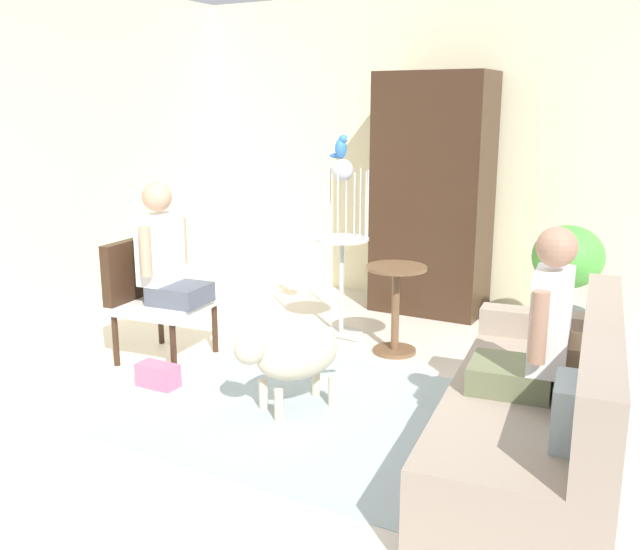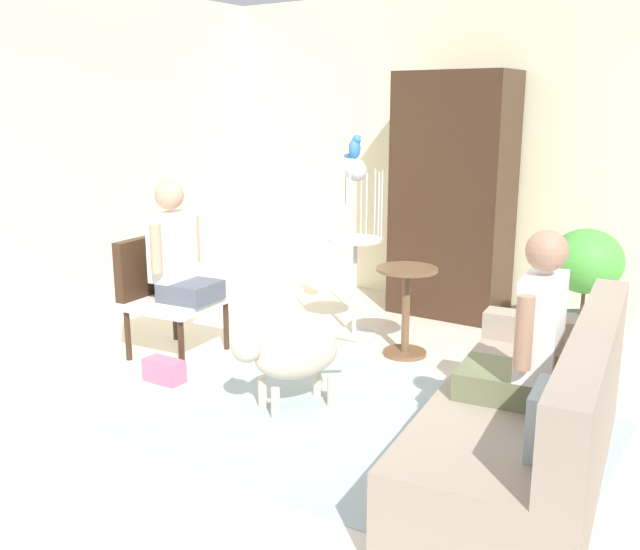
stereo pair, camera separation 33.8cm
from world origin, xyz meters
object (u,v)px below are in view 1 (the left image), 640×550
couch (541,416)px  bird_cage_stand (342,243)px  person_on_couch (538,330)px  parrot (341,147)px  handbag (158,375)px  armchair (151,290)px  round_end_table (396,302)px  dog (293,355)px  potted_plant (567,270)px  person_on_armchair (166,254)px  armoire_cabinet (432,195)px

couch → bird_cage_stand: bearing=142.5°
person_on_couch → parrot: (-1.86, 1.48, 0.76)m
bird_cage_stand → parrot: (-0.01, 0.00, 0.75)m
person_on_couch → handbag: 2.53m
armchair → parrot: parrot is taller
round_end_table → dog: (-0.15, -1.26, -0.04)m
bird_cage_stand → person_on_couch: bearing=-38.6°
couch → person_on_couch: size_ratio=2.48×
bird_cage_stand → parrot: size_ratio=7.76×
person_on_couch → parrot: parrot is taller
person_on_couch → handbag: bearing=-178.4°
armchair → dog: (1.41, -0.31, -0.16)m
round_end_table → armchair: bearing=-148.7°
potted_plant → parrot: bearing=-158.2°
person_on_armchair → round_end_table: 1.74m
armchair → bird_cage_stand: size_ratio=0.62×
person_on_couch → person_on_armchair: person_on_armchair is taller
person_on_armchair → potted_plant: 3.04m
couch → round_end_table: 1.88m
potted_plant → bird_cage_stand: bearing=-158.0°
armchair → dog: 1.45m
couch → dog: (-1.50, 0.04, 0.05)m
person_on_couch → person_on_armchair: size_ratio=0.97×
bird_cage_stand → handbag: size_ratio=5.03×
person_on_armchair → bird_cage_stand: 1.39m
handbag → couch: bearing=2.1°
round_end_table → handbag: 1.82m
person_on_couch → person_on_armchair: (-2.72, 0.39, 0.04)m
person_on_armchair → round_end_table: person_on_armchair is taller
dog → round_end_table: bearing=83.4°
person_on_couch → handbag: person_on_couch is taller
armoire_cabinet → handbag: 2.95m
person_on_armchair → round_end_table: size_ratio=1.29×
person_on_armchair → handbag: size_ratio=3.05×
bird_cage_stand → potted_plant: size_ratio=1.51×
armchair → handbag: armchair is taller
couch → round_end_table: size_ratio=3.10×
couch → potted_plant: size_ratio=2.21×
person_on_couch → couch: bearing=32.0°
person_on_couch → armoire_cabinet: bearing=120.4°
round_end_table → bird_cage_stand: (-0.54, 0.15, 0.38)m
dog → person_on_couch: bearing=-2.7°
couch → armchair: bearing=173.1°
person_on_couch → round_end_table: size_ratio=1.25×
armchair → handbag: size_ratio=3.10×
armchair → armoire_cabinet: (1.38, 2.17, 0.55)m
couch → person_on_couch: 0.46m
person_on_couch → round_end_table: bearing=134.7°
person_on_armchair → armoire_cabinet: 2.49m
bird_cage_stand → parrot: bearing=180.0°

